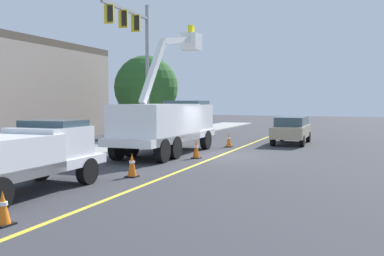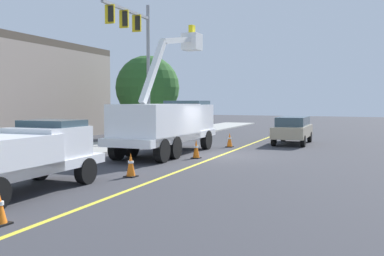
{
  "view_description": "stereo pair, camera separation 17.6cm",
  "coord_description": "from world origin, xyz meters",
  "px_view_note": "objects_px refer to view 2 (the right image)",
  "views": [
    {
      "loc": [
        -19.7,
        -7.55,
        2.64
      ],
      "look_at": [
        -1.37,
        0.93,
        1.4
      ],
      "focal_mm": 40.3,
      "sensor_mm": 36.0,
      "label": 1
    },
    {
      "loc": [
        -19.62,
        -7.71,
        2.64
      ],
      "look_at": [
        -1.37,
        0.93,
        1.4
      ],
      "focal_mm": 40.3,
      "sensor_mm": 36.0,
      "label": 2
    }
  ],
  "objects_px": {
    "passing_minivan": "(293,128)",
    "traffic_cone_trailing": "(230,140)",
    "traffic_cone_mid_front": "(131,165)",
    "traffic_signal_mast": "(137,45)",
    "service_pickup_truck": "(19,155)",
    "utility_bucket_truck": "(168,122)",
    "traffic_cone_mid_rear": "(196,149)"
  },
  "relations": [
    {
      "from": "passing_minivan",
      "to": "traffic_signal_mast",
      "type": "xyz_separation_m",
      "value": [
        -4.81,
        8.37,
        5.06
      ]
    },
    {
      "from": "traffic_cone_mid_rear",
      "to": "traffic_cone_trailing",
      "type": "height_order",
      "value": "traffic_cone_mid_rear"
    },
    {
      "from": "passing_minivan",
      "to": "traffic_signal_mast",
      "type": "relative_size",
      "value": 0.56
    },
    {
      "from": "traffic_signal_mast",
      "to": "traffic_cone_mid_front",
      "type": "bearing_deg",
      "value": -148.6
    },
    {
      "from": "traffic_cone_mid_front",
      "to": "traffic_cone_mid_rear",
      "type": "relative_size",
      "value": 0.97
    },
    {
      "from": "passing_minivan",
      "to": "service_pickup_truck",
      "type": "bearing_deg",
      "value": 167.52
    },
    {
      "from": "service_pickup_truck",
      "to": "traffic_signal_mast",
      "type": "distance_m",
      "value": 14.71
    },
    {
      "from": "service_pickup_truck",
      "to": "traffic_cone_trailing",
      "type": "distance_m",
      "value": 14.52
    },
    {
      "from": "traffic_cone_mid_front",
      "to": "traffic_cone_mid_rear",
      "type": "distance_m",
      "value": 5.48
    },
    {
      "from": "utility_bucket_truck",
      "to": "traffic_cone_trailing",
      "type": "relative_size",
      "value": 10.04
    },
    {
      "from": "passing_minivan",
      "to": "utility_bucket_truck",
      "type": "bearing_deg",
      "value": 149.57
    },
    {
      "from": "traffic_cone_mid_rear",
      "to": "utility_bucket_truck",
      "type": "bearing_deg",
      "value": 64.12
    },
    {
      "from": "traffic_cone_mid_front",
      "to": "traffic_signal_mast",
      "type": "bearing_deg",
      "value": 31.4
    },
    {
      "from": "passing_minivan",
      "to": "traffic_signal_mast",
      "type": "bearing_deg",
      "value": 119.87
    },
    {
      "from": "traffic_cone_mid_rear",
      "to": "traffic_signal_mast",
      "type": "bearing_deg",
      "value": 55.24
    },
    {
      "from": "service_pickup_truck",
      "to": "traffic_signal_mast",
      "type": "height_order",
      "value": "traffic_signal_mast"
    },
    {
      "from": "passing_minivan",
      "to": "traffic_cone_trailing",
      "type": "height_order",
      "value": "passing_minivan"
    },
    {
      "from": "service_pickup_truck",
      "to": "traffic_cone_mid_front",
      "type": "relative_size",
      "value": 6.75
    },
    {
      "from": "utility_bucket_truck",
      "to": "traffic_cone_mid_front",
      "type": "relative_size",
      "value": 9.84
    },
    {
      "from": "traffic_cone_mid_front",
      "to": "traffic_cone_trailing",
      "type": "xyz_separation_m",
      "value": [
        10.81,
        0.32,
        -0.01
      ]
    },
    {
      "from": "passing_minivan",
      "to": "traffic_cone_trailing",
      "type": "relative_size",
      "value": 5.91
    },
    {
      "from": "utility_bucket_truck",
      "to": "traffic_cone_trailing",
      "type": "distance_m",
      "value": 4.82
    },
    {
      "from": "traffic_cone_mid_front",
      "to": "utility_bucket_truck",
      "type": "bearing_deg",
      "value": 17.49
    },
    {
      "from": "traffic_cone_trailing",
      "to": "traffic_signal_mast",
      "type": "distance_m",
      "value": 7.96
    },
    {
      "from": "service_pickup_truck",
      "to": "traffic_cone_trailing",
      "type": "relative_size",
      "value": 6.89
    },
    {
      "from": "traffic_cone_mid_front",
      "to": "traffic_signal_mast",
      "type": "relative_size",
      "value": 0.1
    },
    {
      "from": "utility_bucket_truck",
      "to": "service_pickup_truck",
      "type": "xyz_separation_m",
      "value": [
        -10.12,
        -0.63,
        -0.49
      ]
    },
    {
      "from": "traffic_cone_trailing",
      "to": "traffic_cone_mid_front",
      "type": "bearing_deg",
      "value": -178.28
    },
    {
      "from": "utility_bucket_truck",
      "to": "traffic_cone_mid_front",
      "type": "height_order",
      "value": "utility_bucket_truck"
    },
    {
      "from": "service_pickup_truck",
      "to": "passing_minivan",
      "type": "height_order",
      "value": "service_pickup_truck"
    },
    {
      "from": "utility_bucket_truck",
      "to": "passing_minivan",
      "type": "distance_m",
      "value": 9.12
    },
    {
      "from": "service_pickup_truck",
      "to": "traffic_cone_mid_front",
      "type": "distance_m",
      "value": 3.97
    }
  ]
}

